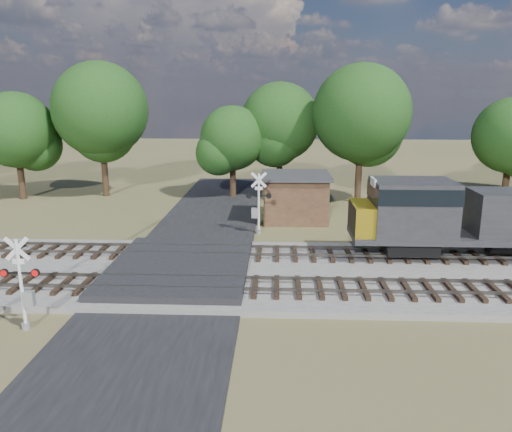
{
  "coord_description": "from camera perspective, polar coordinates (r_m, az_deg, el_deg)",
  "views": [
    {
      "loc": [
        5.0,
        -23.62,
        9.07
      ],
      "look_at": [
        3.87,
        2.0,
        2.78
      ],
      "focal_mm": 35.0,
      "sensor_mm": 36.0,
      "label": 1
    }
  ],
  "objects": [
    {
      "name": "ballast_bed",
      "position": [
        26.2,
        13.46,
        -6.52
      ],
      "size": [
        140.0,
        10.0,
        0.3
      ],
      "primitive_type": "cube",
      "color": "gray",
      "rests_on": "ground"
    },
    {
      "name": "crossing_signal_far",
      "position": [
        32.9,
        0.17,
        0.89
      ],
      "size": [
        1.67,
        0.36,
        4.15
      ],
      "rotation": [
        0.0,
        0.0,
        3.16
      ],
      "color": "silver",
      "rests_on": "ground"
    },
    {
      "name": "track_near",
      "position": [
        23.37,
        -2.28,
        -7.97
      ],
      "size": [
        140.0,
        2.6,
        0.33
      ],
      "color": "black",
      "rests_on": "ballast_bed"
    },
    {
      "name": "treeline",
      "position": [
        44.14,
        2.62,
        10.96
      ],
      "size": [
        86.49,
        11.1,
        11.89
      ],
      "color": "black",
      "rests_on": "ground"
    },
    {
      "name": "road",
      "position": [
        25.78,
        -8.88,
        -6.89
      ],
      "size": [
        7.0,
        60.0,
        0.08
      ],
      "primitive_type": "cube",
      "color": "black",
      "rests_on": "ground"
    },
    {
      "name": "crossing_panel",
      "position": [
        26.15,
        -8.69,
        -5.94
      ],
      "size": [
        7.0,
        9.0,
        0.62
      ],
      "primitive_type": "cube",
      "color": "#262628",
      "rests_on": "ground"
    },
    {
      "name": "crossing_signal_near",
      "position": [
        21.6,
        -24.98,
        -7.83
      ],
      "size": [
        1.54,
        0.33,
        3.82
      ],
      "rotation": [
        0.0,
        0.0,
        0.04
      ],
      "color": "silver",
      "rests_on": "ground"
    },
    {
      "name": "track_far",
      "position": [
        28.06,
        -1.43,
        -4.19
      ],
      "size": [
        140.0,
        2.6,
        0.33
      ],
      "color": "black",
      "rests_on": "ballast_bed"
    },
    {
      "name": "equipment_shed",
      "position": [
        36.8,
        4.48,
        2.23
      ],
      "size": [
        5.04,
        5.04,
        3.41
      ],
      "rotation": [
        0.0,
        0.0,
        0.01
      ],
      "color": "#42241C",
      "rests_on": "ground"
    },
    {
      "name": "ground",
      "position": [
        25.79,
        -8.88,
        -6.97
      ],
      "size": [
        160.0,
        160.0,
        0.0
      ],
      "primitive_type": "plane",
      "color": "#50552D",
      "rests_on": "ground"
    }
  ]
}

